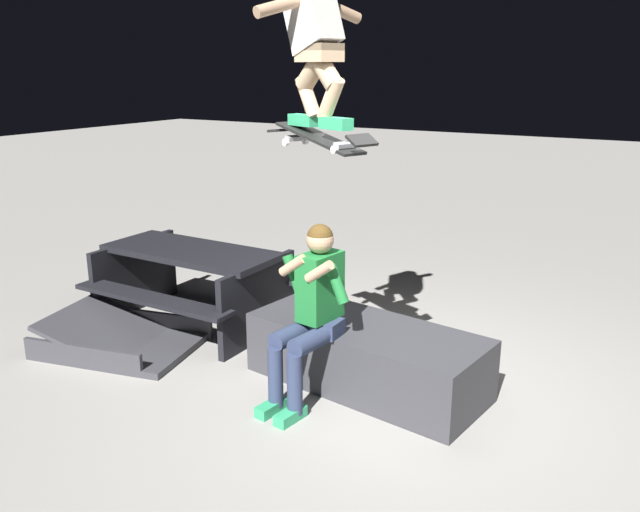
# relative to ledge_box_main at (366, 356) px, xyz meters

# --- Properties ---
(ground_plane) EXTENTS (40.00, 40.00, 0.00)m
(ground_plane) POSITION_rel_ledge_box_main_xyz_m (-0.28, -0.05, -0.24)
(ground_plane) COLOR gray
(ledge_box_main) EXTENTS (1.93, 1.02, 0.49)m
(ledge_box_main) POSITION_rel_ledge_box_main_xyz_m (0.00, 0.00, 0.00)
(ledge_box_main) COLOR #38383D
(ledge_box_main) RESTS_ON ground
(person_sitting_on_ledge) EXTENTS (0.60, 0.78, 1.32)m
(person_sitting_on_ledge) POSITION_rel_ledge_box_main_xyz_m (0.26, 0.40, 0.49)
(person_sitting_on_ledge) COLOR #2D3856
(person_sitting_on_ledge) RESTS_ON ground
(skateboard) EXTENTS (1.02, 0.56, 0.17)m
(skateboard) POSITION_rel_ledge_box_main_xyz_m (0.32, 0.18, 1.67)
(skateboard) COLOR black
(skater_airborne) EXTENTS (0.63, 0.85, 1.12)m
(skater_airborne) POSITION_rel_ledge_box_main_xyz_m (0.37, 0.16, 2.35)
(skater_airborne) COLOR #2D9E66
(kicker_ramp) EXTENTS (1.41, 1.15, 0.41)m
(kicker_ramp) POSITION_rel_ledge_box_main_xyz_m (2.16, 0.46, -0.18)
(kicker_ramp) COLOR #38383D
(kicker_ramp) RESTS_ON ground
(picnic_table_back) EXTENTS (1.72, 1.37, 0.75)m
(picnic_table_back) POSITION_rel_ledge_box_main_xyz_m (2.00, -0.32, 0.25)
(picnic_table_back) COLOR black
(picnic_table_back) RESTS_ON ground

